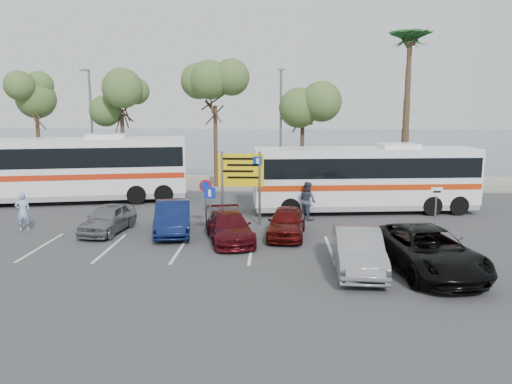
{
  "coord_description": "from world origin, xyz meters",
  "views": [
    {
      "loc": [
        2.64,
        -20.51,
        5.75
      ],
      "look_at": [
        1.73,
        3.0,
        1.67
      ],
      "focal_mm": 35.0,
      "sensor_mm": 36.0,
      "label": 1
    }
  ],
  "objects_px": {
    "street_lamp_left": "(91,123)",
    "car_silver_a": "(108,219)",
    "pedestrian_near": "(23,212)",
    "street_lamp_right": "(281,123)",
    "car_blue": "(173,217)",
    "coach_bus_left": "(74,171)",
    "coach_bus_right": "(364,181)",
    "pedestrian_far": "(307,201)",
    "car_silver_b": "(358,250)",
    "car_maroon": "(229,227)",
    "direction_sign": "(241,176)",
    "suv_black": "(427,250)",
    "car_red": "(287,222)"
  },
  "relations": [
    {
      "from": "suv_black",
      "to": "car_maroon",
      "type": "bearing_deg",
      "value": 143.54
    },
    {
      "from": "car_silver_b",
      "to": "pedestrian_far",
      "type": "bearing_deg",
      "value": 101.48
    },
    {
      "from": "car_blue",
      "to": "car_silver_b",
      "type": "bearing_deg",
      "value": -43.21
    },
    {
      "from": "car_silver_a",
      "to": "car_blue",
      "type": "distance_m",
      "value": 3.0
    },
    {
      "from": "street_lamp_right",
      "to": "car_silver_b",
      "type": "height_order",
      "value": "street_lamp_right"
    },
    {
      "from": "car_silver_b",
      "to": "pedestrian_far",
      "type": "xyz_separation_m",
      "value": [
        -1.26,
        8.03,
        0.23
      ]
    },
    {
      "from": "pedestrian_near",
      "to": "car_silver_b",
      "type": "bearing_deg",
      "value": 140.14
    },
    {
      "from": "street_lamp_left",
      "to": "pedestrian_near",
      "type": "distance_m",
      "value": 12.52
    },
    {
      "from": "direction_sign",
      "to": "coach_bus_right",
      "type": "xyz_separation_m",
      "value": [
        6.5,
        3.3,
        -0.69
      ]
    },
    {
      "from": "coach_bus_left",
      "to": "car_maroon",
      "type": "xyz_separation_m",
      "value": [
        10.09,
        -8.4,
        -1.28
      ]
    },
    {
      "from": "car_blue",
      "to": "car_maroon",
      "type": "relative_size",
      "value": 1.03
    },
    {
      "from": "car_red",
      "to": "pedestrian_near",
      "type": "bearing_deg",
      "value": -177.25
    },
    {
      "from": "car_maroon",
      "to": "pedestrian_near",
      "type": "xyz_separation_m",
      "value": [
        -9.7,
        1.38,
        0.3
      ]
    },
    {
      "from": "coach_bus_left",
      "to": "pedestrian_near",
      "type": "xyz_separation_m",
      "value": [
        0.39,
        -7.02,
        -0.98
      ]
    },
    {
      "from": "coach_bus_left",
      "to": "suv_black",
      "type": "bearing_deg",
      "value": -34.92
    },
    {
      "from": "direction_sign",
      "to": "coach_bus_right",
      "type": "height_order",
      "value": "coach_bus_right"
    },
    {
      "from": "street_lamp_right",
      "to": "car_blue",
      "type": "bearing_deg",
      "value": -112.59
    },
    {
      "from": "car_red",
      "to": "pedestrian_near",
      "type": "relative_size",
      "value": 2.11
    },
    {
      "from": "coach_bus_right",
      "to": "pedestrian_near",
      "type": "xyz_separation_m",
      "value": [
        -16.5,
        -4.9,
        -0.82
      ]
    },
    {
      "from": "direction_sign",
      "to": "car_maroon",
      "type": "height_order",
      "value": "direction_sign"
    },
    {
      "from": "street_lamp_right",
      "to": "pedestrian_far",
      "type": "height_order",
      "value": "street_lamp_right"
    },
    {
      "from": "street_lamp_left",
      "to": "car_silver_b",
      "type": "bearing_deg",
      "value": -47.55
    },
    {
      "from": "coach_bus_left",
      "to": "car_maroon",
      "type": "height_order",
      "value": "coach_bus_left"
    },
    {
      "from": "coach_bus_right",
      "to": "car_maroon",
      "type": "distance_m",
      "value": 9.32
    },
    {
      "from": "suv_black",
      "to": "pedestrian_near",
      "type": "distance_m",
      "value": 17.72
    },
    {
      "from": "coach_bus_right",
      "to": "car_maroon",
      "type": "bearing_deg",
      "value": -137.28
    },
    {
      "from": "coach_bus_right",
      "to": "car_blue",
      "type": "xyz_separation_m",
      "value": [
        -9.5,
        -5.0,
        -1.01
      ]
    },
    {
      "from": "street_lamp_left",
      "to": "direction_sign",
      "type": "bearing_deg",
      "value": -43.17
    },
    {
      "from": "coach_bus_left",
      "to": "car_red",
      "type": "distance_m",
      "value": 14.72
    },
    {
      "from": "coach_bus_right",
      "to": "car_silver_a",
      "type": "bearing_deg",
      "value": -158.2
    },
    {
      "from": "direction_sign",
      "to": "suv_black",
      "type": "distance_m",
      "value": 9.8
    },
    {
      "from": "street_lamp_left",
      "to": "coach_bus_right",
      "type": "bearing_deg",
      "value": -21.86
    },
    {
      "from": "coach_bus_right",
      "to": "pedestrian_far",
      "type": "relative_size",
      "value": 6.24
    },
    {
      "from": "car_silver_b",
      "to": "pedestrian_near",
      "type": "height_order",
      "value": "pedestrian_near"
    },
    {
      "from": "coach_bus_left",
      "to": "car_red",
      "type": "height_order",
      "value": "coach_bus_left"
    },
    {
      "from": "direction_sign",
      "to": "car_red",
      "type": "distance_m",
      "value": 3.53
    },
    {
      "from": "car_silver_a",
      "to": "car_maroon",
      "type": "distance_m",
      "value": 5.84
    },
    {
      "from": "suv_black",
      "to": "car_silver_b",
      "type": "relative_size",
      "value": 1.23
    },
    {
      "from": "street_lamp_right",
      "to": "pedestrian_near",
      "type": "relative_size",
      "value": 4.36
    },
    {
      "from": "street_lamp_left",
      "to": "coach_bus_right",
      "type": "xyz_separation_m",
      "value": [
        17.5,
        -7.02,
        -2.86
      ]
    },
    {
      "from": "direction_sign",
      "to": "car_maroon",
      "type": "xyz_separation_m",
      "value": [
        -0.3,
        -2.97,
        -1.81
      ]
    },
    {
      "from": "street_lamp_right",
      "to": "car_red",
      "type": "height_order",
      "value": "street_lamp_right"
    },
    {
      "from": "car_maroon",
      "to": "car_silver_b",
      "type": "height_order",
      "value": "car_silver_b"
    },
    {
      "from": "coach_bus_left",
      "to": "car_blue",
      "type": "height_order",
      "value": "coach_bus_left"
    },
    {
      "from": "car_blue",
      "to": "pedestrian_far",
      "type": "xyz_separation_m",
      "value": [
        6.31,
        3.03,
        0.25
      ]
    },
    {
      "from": "street_lamp_left",
      "to": "car_silver_a",
      "type": "distance_m",
      "value": 13.61
    },
    {
      "from": "direction_sign",
      "to": "pedestrian_far",
      "type": "relative_size",
      "value": 1.84
    },
    {
      "from": "street_lamp_right",
      "to": "coach_bus_right",
      "type": "bearing_deg",
      "value": -57.34
    },
    {
      "from": "car_maroon",
      "to": "suv_black",
      "type": "bearing_deg",
      "value": -41.02
    },
    {
      "from": "direction_sign",
      "to": "car_blue",
      "type": "relative_size",
      "value": 0.82
    }
  ]
}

